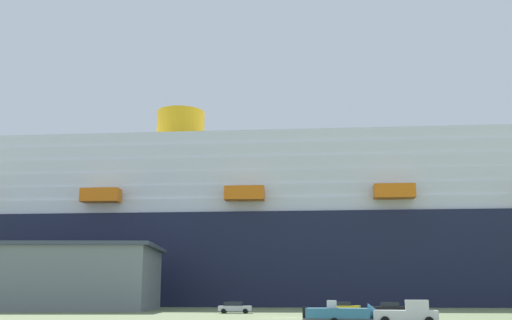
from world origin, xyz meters
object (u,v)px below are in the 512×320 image
(cruise_ship, at_px, (321,234))
(parked_car_black_coupe, at_px, (388,308))
(small_boat_on_trailer, at_px, (346,314))
(pickup_truck, at_px, (408,313))
(parked_car_yellow_taxi, at_px, (343,307))
(parked_car_silver_sedan, at_px, (235,307))

(cruise_ship, relative_size, parked_car_black_coupe, 59.64)
(small_boat_on_trailer, distance_m, parked_car_black_coupe, 27.70)
(small_boat_on_trailer, bearing_deg, pickup_truck, -8.66)
(cruise_ship, relative_size, pickup_truck, 43.39)
(small_boat_on_trailer, bearing_deg, cruise_ship, 89.75)
(small_boat_on_trailer, relative_size, parked_car_yellow_taxi, 1.66)
(cruise_ship, relative_size, small_boat_on_trailer, 31.51)
(cruise_ship, xyz_separation_m, small_boat_on_trailer, (-0.35, -79.06, -14.66))
(small_boat_on_trailer, bearing_deg, parked_car_yellow_taxi, 86.65)
(pickup_truck, height_order, parked_car_yellow_taxi, pickup_truck)
(pickup_truck, bearing_deg, small_boat_on_trailer, 171.34)
(parked_car_yellow_taxi, xyz_separation_m, parked_car_black_coupe, (5.65, -4.87, -0.00))
(cruise_ship, bearing_deg, parked_car_yellow_taxi, -88.19)
(small_boat_on_trailer, xyz_separation_m, parked_car_yellow_taxi, (1.85, 31.53, -0.13))
(cruise_ship, xyz_separation_m, parked_car_yellow_taxi, (1.50, -47.53, -14.78))
(parked_car_yellow_taxi, distance_m, parked_car_black_coupe, 7.46)
(pickup_truck, xyz_separation_m, parked_car_silver_sedan, (-18.91, 29.69, -0.21))
(small_boat_on_trailer, relative_size, parked_car_silver_sedan, 1.75)
(cruise_ship, height_order, parked_car_black_coupe, cruise_ship)
(pickup_truck, bearing_deg, parked_car_yellow_taxi, 96.42)
(parked_car_black_coupe, bearing_deg, small_boat_on_trailer, -105.71)
(parked_car_yellow_taxi, relative_size, parked_car_black_coupe, 1.14)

